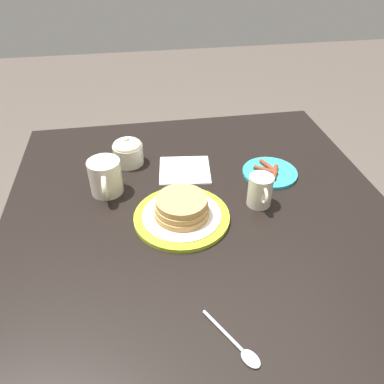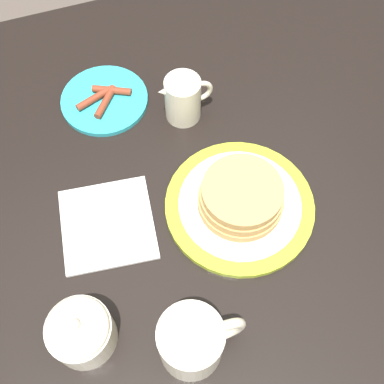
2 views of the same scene
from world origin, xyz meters
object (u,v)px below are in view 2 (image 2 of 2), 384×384
at_px(sugar_bowl, 81,331).
at_px(napkin, 108,224).
at_px(pancake_plate, 240,201).
at_px(coffee_mug, 193,341).
at_px(creamer_pitcher, 183,98).
at_px(side_plate_bacon, 104,100).

xyz_separation_m(sugar_bowl, napkin, (0.08, 0.17, -0.04)).
distance_m(pancake_plate, coffee_mug, 0.25).
relative_size(coffee_mug, creamer_pitcher, 1.20).
height_order(pancake_plate, creamer_pitcher, creamer_pitcher).
xyz_separation_m(pancake_plate, side_plate_bacon, (-0.16, 0.30, -0.02)).
relative_size(creamer_pitcher, napkin, 0.62).
xyz_separation_m(side_plate_bacon, sugar_bowl, (-0.14, -0.43, 0.04)).
bearing_deg(side_plate_bacon, napkin, -103.02).
relative_size(coffee_mug, napkin, 0.74).
bearing_deg(pancake_plate, creamer_pitcher, 97.24).
distance_m(sugar_bowl, napkin, 0.19).
bearing_deg(pancake_plate, side_plate_bacon, 118.48).
relative_size(pancake_plate, creamer_pitcher, 2.38).
height_order(side_plate_bacon, sugar_bowl, sugar_bowl).
bearing_deg(napkin, pancake_plate, -10.55).
bearing_deg(napkin, sugar_bowl, -114.13).
height_order(side_plate_bacon, coffee_mug, coffee_mug).
xyz_separation_m(pancake_plate, napkin, (-0.22, 0.04, -0.02)).
xyz_separation_m(side_plate_bacon, napkin, (-0.06, -0.26, -0.00)).
distance_m(side_plate_bacon, creamer_pitcher, 0.16).
distance_m(creamer_pitcher, sugar_bowl, 0.44).
xyz_separation_m(coffee_mug, sugar_bowl, (-0.15, 0.07, -0.01)).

